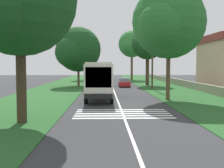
# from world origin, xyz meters

# --- Properties ---
(ground) EXTENTS (160.00, 160.00, 0.00)m
(ground) POSITION_xyz_m (0.00, 0.00, 0.00)
(ground) COLOR #333335
(grass_verge_left) EXTENTS (120.00, 8.00, 0.04)m
(grass_verge_left) POSITION_xyz_m (15.00, 8.20, 0.02)
(grass_verge_left) COLOR #235623
(grass_verge_left) RESTS_ON ground
(grass_verge_right) EXTENTS (120.00, 8.00, 0.04)m
(grass_verge_right) POSITION_xyz_m (15.00, -8.20, 0.02)
(grass_verge_right) COLOR #235623
(grass_verge_right) RESTS_ON ground
(centre_line) EXTENTS (110.00, 0.16, 0.01)m
(centre_line) POSITION_xyz_m (15.00, 0.00, 0.00)
(centre_line) COLOR silver
(centre_line) RESTS_ON ground
(coach_bus) EXTENTS (11.16, 2.62, 3.73)m
(coach_bus) POSITION_xyz_m (3.65, 1.80, 2.15)
(coach_bus) COLOR silver
(coach_bus) RESTS_ON ground
(zebra_crossing) EXTENTS (4.05, 6.80, 0.01)m
(zebra_crossing) POSITION_xyz_m (-5.66, 0.00, 0.00)
(zebra_crossing) COLOR silver
(zebra_crossing) RESTS_ON ground
(trailing_car_0) EXTENTS (4.30, 1.78, 1.43)m
(trailing_car_0) POSITION_xyz_m (20.69, -1.92, 0.67)
(trailing_car_0) COLOR #B21E1E
(trailing_car_0) RESTS_ON ground
(trailing_car_1) EXTENTS (4.30, 1.78, 1.43)m
(trailing_car_1) POSITION_xyz_m (30.46, 1.60, 0.67)
(trailing_car_1) COLOR #145933
(trailing_car_1) RESTS_ON ground
(trailing_minibus_0) EXTENTS (6.00, 2.14, 2.53)m
(trailing_minibus_0) POSITION_xyz_m (39.75, 1.65, 1.55)
(trailing_minibus_0) COLOR teal
(trailing_minibus_0) RESTS_ON ground
(roadside_tree_left_0) EXTENTS (8.20, 6.87, 10.66)m
(roadside_tree_left_0) POSITION_xyz_m (-9.10, 6.47, 7.13)
(roadside_tree_left_0) COLOR #3D2D1E
(roadside_tree_left_0) RESTS_ON grass_verge_left
(roadside_tree_left_1) EXTENTS (6.44, 5.44, 8.81)m
(roadside_tree_left_1) POSITION_xyz_m (42.01, 6.18, 5.98)
(roadside_tree_left_1) COLOR brown
(roadside_tree_left_1) RESTS_ON grass_verge_left
(roadside_tree_left_2) EXTENTS (8.97, 7.40, 9.78)m
(roadside_tree_left_2) POSITION_xyz_m (21.82, 5.79, 5.91)
(roadside_tree_left_2) COLOR brown
(roadside_tree_left_2) RESTS_ON grass_verge_left
(roadside_tree_right_0) EXTENTS (7.42, 6.45, 11.85)m
(roadside_tree_right_0) POSITION_xyz_m (43.56, -5.19, 8.49)
(roadside_tree_right_0) COLOR brown
(roadside_tree_right_0) RESTS_ON grass_verge_right
(roadside_tree_right_1) EXTENTS (7.05, 5.58, 9.98)m
(roadside_tree_right_1) POSITION_xyz_m (23.91, -6.00, 7.05)
(roadside_tree_right_1) COLOR #4C3826
(roadside_tree_right_1) RESTS_ON grass_verge_right
(roadside_tree_right_2) EXTENTS (8.46, 7.20, 11.26)m
(roadside_tree_right_2) POSITION_xyz_m (2.39, -4.85, 7.52)
(roadside_tree_right_2) COLOR brown
(roadside_tree_right_2) RESTS_ON grass_verge_right
(utility_pole) EXTENTS (0.24, 1.40, 7.90)m
(utility_pole) POSITION_xyz_m (14.67, -5.50, 4.13)
(utility_pole) COLOR #473828
(utility_pole) RESTS_ON grass_verge_right
(roadside_wall) EXTENTS (70.00, 0.40, 1.05)m
(roadside_wall) POSITION_xyz_m (20.00, -11.60, 0.56)
(roadside_wall) COLOR #9E937F
(roadside_wall) RESTS_ON grass_verge_right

